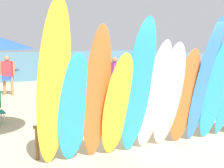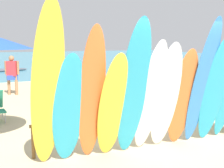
# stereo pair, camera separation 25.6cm
# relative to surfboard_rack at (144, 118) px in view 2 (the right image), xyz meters

# --- Properties ---
(ground) EXTENTS (60.00, 60.00, 0.00)m
(ground) POSITION_rel_surfboard_rack_xyz_m (0.00, 14.00, -0.54)
(ground) COLOR #D3BC8C
(ocean_water) EXTENTS (60.00, 40.00, 0.02)m
(ocean_water) POSITION_rel_surfboard_rack_xyz_m (0.00, 30.68, -0.53)
(ocean_water) COLOR teal
(ocean_water) RESTS_ON ground
(surfboard_rack) EXTENTS (4.70, 0.07, 0.64)m
(surfboard_rack) POSITION_rel_surfboard_rack_xyz_m (0.00, 0.00, 0.00)
(surfboard_rack) COLOR brown
(surfboard_rack) RESTS_ON ground
(surfboard_yellow_0) EXTENTS (0.61, 0.88, 2.81)m
(surfboard_yellow_0) POSITION_rel_surfboard_rack_xyz_m (-2.12, -0.62, 0.87)
(surfboard_yellow_0) COLOR yellow
(surfboard_yellow_0) RESTS_ON ground
(surfboard_teal_1) EXTENTS (0.62, 0.62, 1.97)m
(surfboard_teal_1) POSITION_rel_surfboard_rack_xyz_m (-1.75, -0.50, 0.45)
(surfboard_teal_1) COLOR #289EC6
(surfboard_teal_1) RESTS_ON ground
(surfboard_orange_2) EXTENTS (0.49, 0.72, 2.42)m
(surfboard_orange_2) POSITION_rel_surfboard_rack_xyz_m (-1.35, -0.56, 0.68)
(surfboard_orange_2) COLOR orange
(surfboard_orange_2) RESTS_ON ground
(surfboard_yellow_3) EXTENTS (0.58, 0.73, 1.97)m
(surfboard_yellow_3) POSITION_rel_surfboard_rack_xyz_m (-0.96, -0.59, 0.45)
(surfboard_yellow_3) COLOR yellow
(surfboard_yellow_3) RESTS_ON ground
(surfboard_teal_4) EXTENTS (0.57, 0.87, 2.56)m
(surfboard_teal_4) POSITION_rel_surfboard_rack_xyz_m (-0.60, -0.68, 0.74)
(surfboard_teal_4) COLOR #289EC6
(surfboard_teal_4) RESTS_ON ground
(surfboard_white_5) EXTENTS (0.56, 0.83, 2.18)m
(surfboard_white_5) POSITION_rel_surfboard_rack_xyz_m (-0.20, -0.60, 0.55)
(surfboard_white_5) COLOR white
(surfboard_white_5) RESTS_ON ground
(surfboard_white_6) EXTENTS (0.59, 0.74, 2.14)m
(surfboard_white_6) POSITION_rel_surfboard_rack_xyz_m (0.17, -0.55, 0.53)
(surfboard_white_6) COLOR white
(surfboard_white_6) RESTS_ON ground
(surfboard_orange_7) EXTENTS (0.58, 0.60, 2.01)m
(surfboard_orange_7) POSITION_rel_surfboard_rack_xyz_m (0.60, -0.51, 0.47)
(surfboard_orange_7) COLOR orange
(surfboard_orange_7) RESTS_ON ground
(surfboard_blue_8) EXTENTS (0.56, 0.83, 2.61)m
(surfboard_blue_8) POSITION_rel_surfboard_rack_xyz_m (0.99, -0.63, 0.77)
(surfboard_blue_8) COLOR #337AD1
(surfboard_blue_8) RESTS_ON ground
(surfboard_teal_9) EXTENTS (0.58, 0.71, 2.23)m
(surfboard_teal_9) POSITION_rel_surfboard_rack_xyz_m (1.32, -0.60, 0.58)
(surfboard_teal_9) COLOR #289EC6
(surfboard_teal_9) RESTS_ON ground
(beachgoer_photographing) EXTENTS (0.40, 0.59, 1.55)m
(beachgoer_photographing) POSITION_rel_surfboard_rack_xyz_m (1.43, 4.56, 0.36)
(beachgoer_photographing) COLOR #9E704C
(beachgoer_photographing) RESTS_ON ground
(beachgoer_by_water) EXTENTS (0.42, 0.59, 1.61)m
(beachgoer_by_water) POSITION_rel_surfboard_rack_xyz_m (3.54, 1.61, 0.39)
(beachgoer_by_water) COLOR brown
(beachgoer_by_water) RESTS_ON ground
(beachgoer_strolling) EXTENTS (0.52, 0.37, 1.56)m
(beachgoer_strolling) POSITION_rel_surfboard_rack_xyz_m (-2.06, 6.94, 0.36)
(beachgoer_strolling) COLOR #9E704C
(beachgoer_strolling) RESTS_ON ground
(distant_boat) EXTENTS (3.04, 1.30, 0.24)m
(distant_boat) POSITION_rel_surfboard_rack_xyz_m (-1.71, 16.23, -0.43)
(distant_boat) COLOR #4C515B
(distant_boat) RESTS_ON ground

